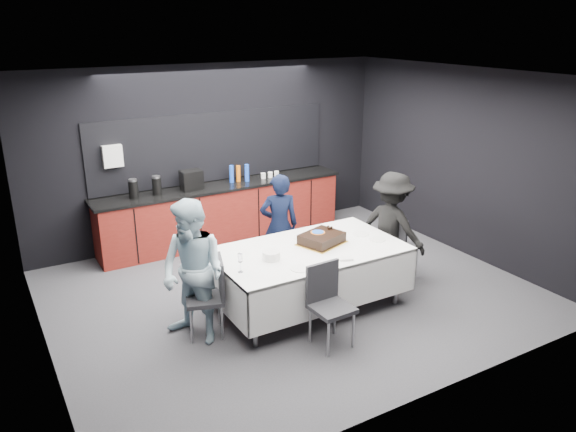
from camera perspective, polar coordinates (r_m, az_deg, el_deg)
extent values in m
plane|color=#3F3F44|center=(7.51, 0.39, -7.80)|extent=(6.00, 6.00, 0.00)
cube|color=white|center=(6.71, 0.44, 13.99)|extent=(6.00, 5.00, 0.04)
cube|color=black|center=(9.15, -7.63, 6.39)|extent=(6.00, 0.04, 2.80)
cube|color=black|center=(5.12, 14.84, -4.64)|extent=(6.00, 0.04, 2.80)
cube|color=black|center=(6.11, -24.61, -1.86)|extent=(0.04, 5.00, 2.80)
cube|color=black|center=(8.84, 17.47, 5.20)|extent=(0.04, 5.00, 2.80)
cube|color=#61140F|center=(9.14, -6.63, 0.22)|extent=(4.00, 0.60, 0.90)
cube|color=black|center=(9.00, -6.75, 3.05)|extent=(4.10, 0.64, 0.04)
cube|color=black|center=(9.11, -7.61, 6.98)|extent=(4.00, 0.03, 1.10)
cube|color=white|center=(8.58, -17.41, 5.83)|extent=(0.28, 0.12, 0.32)
cylinder|color=black|center=(8.53, -15.43, 2.60)|extent=(0.14, 0.14, 0.26)
cylinder|color=black|center=(8.62, -13.19, 2.96)|extent=(0.14, 0.14, 0.26)
cube|color=black|center=(8.78, -9.78, 3.63)|extent=(0.32, 0.24, 0.30)
cylinder|color=blue|center=(9.08, -5.76, 4.28)|extent=(0.07, 0.07, 0.28)
cylinder|color=orange|center=(9.13, -5.07, 4.32)|extent=(0.07, 0.07, 0.26)
cylinder|color=blue|center=(9.12, -4.20, 4.39)|extent=(0.07, 0.07, 0.28)
cylinder|color=white|center=(9.29, -2.52, 4.10)|extent=(0.08, 0.08, 0.09)
cylinder|color=white|center=(9.35, -1.82, 4.21)|extent=(0.08, 0.08, 0.09)
cylinder|color=white|center=(9.41, -1.17, 4.31)|extent=(0.08, 0.08, 0.09)
cylinder|color=#99999E|center=(8.49, -15.51, 3.54)|extent=(0.12, 0.12, 0.03)
cylinder|color=#99999E|center=(8.58, -13.26, 3.89)|extent=(0.12, 0.12, 0.03)
cylinder|color=#99999E|center=(6.21, -3.39, -10.11)|extent=(0.06, 0.06, 0.75)
cylinder|color=#99999E|center=(7.02, -7.12, -6.57)|extent=(0.06, 0.06, 0.75)
cylinder|color=#99999E|center=(7.23, 10.97, -6.01)|extent=(0.06, 0.06, 0.75)
cylinder|color=#99999E|center=(7.93, 6.27, -3.40)|extent=(0.06, 0.06, 0.75)
cube|color=white|center=(6.88, 2.10, -3.47)|extent=(2.32, 1.32, 0.04)
cube|color=white|center=(6.50, 5.15, -7.54)|extent=(2.32, 0.02, 0.55)
cube|color=white|center=(7.49, -0.58, -3.68)|extent=(2.32, 0.02, 0.55)
cube|color=white|center=(6.50, -6.61, -7.59)|extent=(0.02, 1.32, 0.55)
cube|color=white|center=(7.61, 9.44, -3.58)|extent=(0.02, 1.32, 0.55)
cube|color=gold|center=(7.02, 3.43, -2.76)|extent=(0.65, 0.59, 0.01)
cube|color=black|center=(7.00, 3.44, -2.30)|extent=(0.60, 0.54, 0.11)
cube|color=black|center=(6.98, 3.45, -1.84)|extent=(0.60, 0.54, 0.01)
cylinder|color=orange|center=(7.01, 3.05, -1.66)|extent=(0.18, 0.18, 0.00)
cylinder|color=blue|center=(7.01, 3.05, -1.63)|extent=(0.15, 0.15, 0.01)
sphere|color=black|center=(7.16, 4.13, -1.10)|extent=(0.04, 0.04, 0.04)
sphere|color=black|center=(7.14, 4.44, -1.17)|extent=(0.04, 0.04, 0.04)
sphere|color=black|center=(7.12, 4.18, -1.22)|extent=(0.04, 0.04, 0.04)
cylinder|color=white|center=(6.54, -1.71, -4.03)|extent=(0.21, 0.21, 0.10)
cylinder|color=white|center=(6.32, 1.22, -5.36)|extent=(0.22, 0.22, 0.01)
cylinder|color=white|center=(7.37, 7.43, -1.82)|extent=(0.21, 0.21, 0.01)
cylinder|color=white|center=(7.23, 9.07, -2.34)|extent=(0.21, 0.21, 0.01)
cylinder|color=white|center=(7.19, 1.29, -2.22)|extent=(0.18, 0.18, 0.01)
cube|color=white|center=(6.58, 5.89, -4.35)|extent=(0.18, 0.15, 0.02)
cylinder|color=white|center=(6.27, -4.85, -5.68)|extent=(0.06, 0.06, 0.00)
cylinder|color=white|center=(6.24, -4.86, -5.16)|extent=(0.01, 0.01, 0.12)
cylinder|color=white|center=(6.20, -4.89, -4.24)|extent=(0.05, 0.05, 0.10)
cube|color=#28292D|center=(6.46, -8.44, -8.30)|extent=(0.53, 0.53, 0.05)
cube|color=#28292D|center=(6.36, -6.83, -6.18)|extent=(0.17, 0.41, 0.45)
cylinder|color=#99999E|center=(6.72, -9.91, -9.49)|extent=(0.03, 0.03, 0.44)
cylinder|color=#99999E|center=(6.42, -9.77, -10.93)|extent=(0.03, 0.03, 0.44)
cylinder|color=#99999E|center=(6.73, -6.98, -9.27)|extent=(0.03, 0.03, 0.44)
cylinder|color=#99999E|center=(6.43, -6.69, -10.69)|extent=(0.03, 0.03, 0.44)
cube|color=#28292D|center=(7.95, 11.33, -3.03)|extent=(0.51, 0.51, 0.05)
cube|color=#28292D|center=(7.71, 10.66, -1.71)|extent=(0.15, 0.42, 0.45)
cylinder|color=#99999E|center=(8.09, 12.89, -4.52)|extent=(0.03, 0.03, 0.44)
cylinder|color=#99999E|center=(8.25, 10.91, -3.88)|extent=(0.03, 0.03, 0.44)
cylinder|color=#99999E|center=(7.82, 11.55, -5.26)|extent=(0.03, 0.03, 0.44)
cylinder|color=#99999E|center=(8.00, 9.52, -4.58)|extent=(0.03, 0.03, 0.44)
cube|color=#28292D|center=(6.21, 4.49, -9.35)|extent=(0.44, 0.44, 0.05)
cube|color=#28292D|center=(6.23, 3.49, -6.64)|extent=(0.42, 0.06, 0.45)
cylinder|color=#99999E|center=(6.12, 4.10, -12.31)|extent=(0.03, 0.03, 0.44)
cylinder|color=#99999E|center=(6.30, 6.64, -11.38)|extent=(0.03, 0.03, 0.44)
cylinder|color=#99999E|center=(6.35, 2.25, -10.97)|extent=(0.03, 0.03, 0.44)
cylinder|color=#99999E|center=(6.53, 4.74, -10.13)|extent=(0.03, 0.03, 0.44)
imported|color=black|center=(7.74, -0.90, -0.98)|extent=(0.62, 0.51, 1.47)
imported|color=silver|center=(6.23, -9.62, -5.69)|extent=(0.92, 0.99, 1.64)
imported|color=black|center=(7.73, 10.48, -1.14)|extent=(0.84, 1.11, 1.53)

